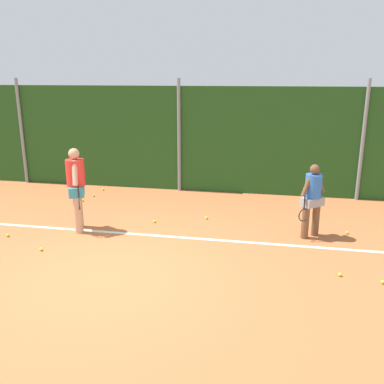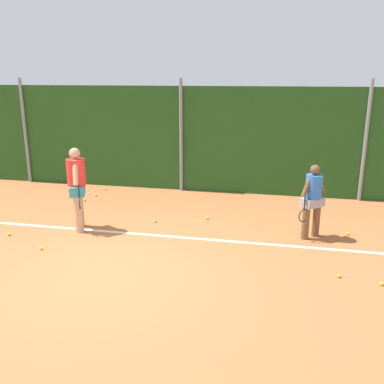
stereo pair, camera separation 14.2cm
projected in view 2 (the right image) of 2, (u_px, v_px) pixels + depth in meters
ground_plane at (139, 238)px, 8.87m from camera, size 27.21×27.21×0.00m
hedge_fence_backdrop at (182, 139)px, 12.33m from camera, size 17.69×0.25×3.08m
fence_post_left at (25, 131)px, 13.15m from camera, size 0.10×0.10×3.30m
fence_post_center at (181, 136)px, 12.13m from camera, size 0.10×0.10×3.30m
fence_post_right at (365, 142)px, 11.12m from camera, size 0.10×0.10×3.30m
court_baseline_paint at (142, 234)px, 9.09m from camera, size 12.93×0.10×0.01m
player_foreground_near at (77, 185)px, 9.13m from camera, size 0.51×0.76×1.86m
player_midcourt at (313, 198)px, 8.68m from camera, size 0.55×0.58×1.60m
tennis_ball_0 at (155, 221)px, 9.81m from camera, size 0.07×0.07×0.07m
tennis_ball_1 at (207, 218)px, 10.04m from camera, size 0.07×0.07×0.07m
tennis_ball_2 at (84, 200)px, 11.49m from camera, size 0.07×0.07×0.07m
tennis_ball_3 at (309, 210)px, 10.59m from camera, size 0.07×0.07×0.07m
tennis_ball_4 at (96, 195)px, 11.94m from camera, size 0.07×0.07×0.07m
tennis_ball_5 at (382, 284)px, 6.87m from camera, size 0.07×0.07×0.07m
tennis_ball_6 at (105, 189)px, 12.60m from camera, size 0.07×0.07×0.07m
tennis_ball_7 at (41, 248)px, 8.28m from camera, size 0.07×0.07×0.07m
tennis_ball_8 at (348, 234)px, 9.05m from camera, size 0.07×0.07×0.07m
tennis_ball_9 at (9, 234)px, 9.01m from camera, size 0.07×0.07×0.07m
tennis_ball_11 at (339, 276)px, 7.14m from camera, size 0.07×0.07×0.07m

